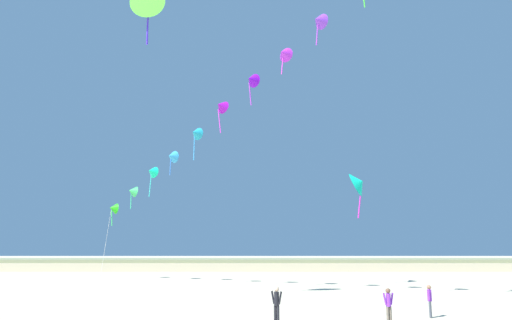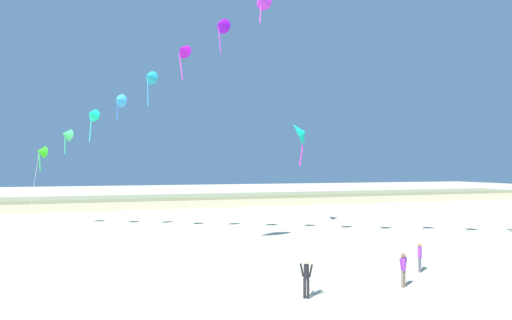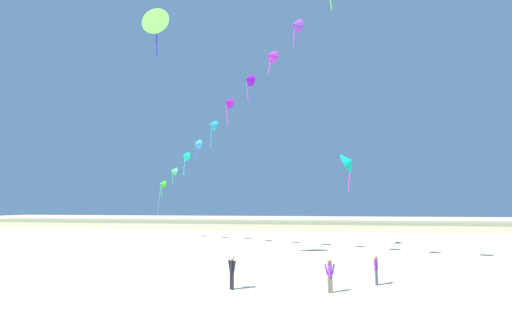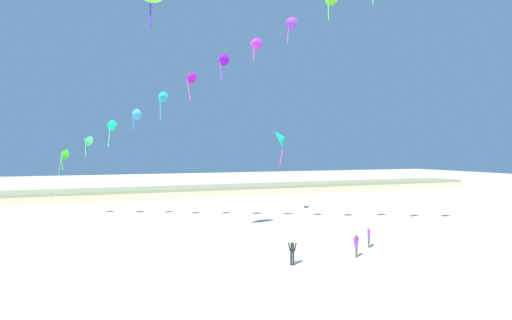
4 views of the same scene
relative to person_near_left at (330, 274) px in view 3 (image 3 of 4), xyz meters
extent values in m
plane|color=beige|center=(-5.02, -3.37, -0.94)|extent=(240.00, 240.00, 0.00)
cube|color=beige|center=(-5.02, 43.94, -0.40)|extent=(120.00, 9.28, 1.08)
cube|color=gray|center=(-5.02, 43.94, 0.30)|extent=(120.00, 7.89, 0.62)
cylinder|color=#726656|center=(0.07, 0.02, -0.53)|extent=(0.12, 0.12, 0.82)
cylinder|color=#726656|center=(-0.07, -0.02, -0.53)|extent=(0.12, 0.12, 0.82)
cylinder|color=purple|center=(0.00, 0.00, 0.17)|extent=(0.22, 0.22, 0.58)
cylinder|color=purple|center=(0.18, 0.06, 0.21)|extent=(0.21, 0.14, 0.55)
cylinder|color=purple|center=(-0.18, -0.06, 0.21)|extent=(0.21, 0.14, 0.55)
sphere|color=brown|center=(0.00, 0.00, 0.57)|extent=(0.22, 0.22, 0.22)
cylinder|color=black|center=(-5.06, -0.17, -0.50)|extent=(0.13, 0.13, 0.86)
cylinder|color=black|center=(-5.18, -0.08, -0.50)|extent=(0.13, 0.13, 0.86)
cylinder|color=black|center=(-5.12, -0.12, 0.23)|extent=(0.23, 0.23, 0.61)
cylinder|color=black|center=(-4.96, -0.24, 0.28)|extent=(0.22, 0.19, 0.58)
cylinder|color=black|center=(-5.28, 0.00, 0.28)|extent=(0.22, 0.19, 0.58)
sphere|color=beige|center=(-5.12, -0.12, 0.66)|extent=(0.23, 0.23, 0.23)
cylinder|color=#474C56|center=(2.63, 2.04, -0.54)|extent=(0.12, 0.12, 0.80)
cylinder|color=#474C56|center=(2.69, 2.17, -0.54)|extent=(0.12, 0.12, 0.80)
cylinder|color=purple|center=(2.66, 2.10, 0.14)|extent=(0.21, 0.21, 0.56)
cylinder|color=purple|center=(2.59, 1.93, 0.19)|extent=(0.15, 0.20, 0.54)
cylinder|color=purple|center=(2.73, 2.27, 0.19)|extent=(0.15, 0.20, 0.54)
sphere|color=#9E7051|center=(2.66, 2.10, 0.54)|extent=(0.22, 0.22, 0.22)
cone|color=#29D118|center=(-20.94, 25.93, 6.32)|extent=(1.33, 1.36, 1.16)
cylinder|color=#39E553|center=(-21.05, 26.03, 5.30)|extent=(0.24, 0.27, 1.59)
cone|color=#3BD064|center=(-18.38, 23.54, 7.84)|extent=(1.37, 1.41, 1.20)
cylinder|color=#39E592|center=(-18.49, 23.65, 6.84)|extent=(0.10, 0.20, 1.55)
cone|color=#11F1A7|center=(-16.01, 21.34, 9.47)|extent=(1.39, 1.34, 1.19)
cylinder|color=#39E5D5|center=(-16.12, 21.45, 8.16)|extent=(0.25, 0.27, 2.19)
cone|color=#32A2E3|center=(-13.68, 18.84, 10.46)|extent=(1.31, 1.23, 1.11)
cylinder|color=#397DE5|center=(-13.79, 18.94, 9.50)|extent=(0.12, 0.13, 1.48)
cone|color=#1DA3BF|center=(-11.28, 16.67, 12.10)|extent=(1.34, 1.26, 1.14)
cylinder|color=#399DE5|center=(-11.38, 16.77, 10.80)|extent=(0.09, 0.29, 2.17)
cone|color=#A812C5|center=(-8.93, 14.20, 13.78)|extent=(1.44, 1.42, 1.23)
cylinder|color=#E539D8|center=(-9.04, 14.30, 12.52)|extent=(0.32, 0.31, 2.07)
cone|color=#790DD6|center=(-6.40, 11.89, 15.18)|extent=(1.30, 1.24, 1.11)
cylinder|color=#BF39E5|center=(-6.51, 11.99, 14.05)|extent=(0.23, 0.08, 1.80)
cone|color=#BB2CDF|center=(-4.04, 9.49, 16.28)|extent=(1.32, 1.24, 1.12)
cylinder|color=#E539DE|center=(-4.15, 9.60, 15.39)|extent=(0.20, 0.20, 1.35)
cone|color=purple|center=(-1.79, 7.15, 17.65)|extent=(1.28, 1.32, 1.13)
cylinder|color=#B439E5|center=(-1.90, 7.25, 16.67)|extent=(0.21, 0.08, 1.52)
cylinder|color=silver|center=(-21.67, 26.50, 2.73)|extent=(1.31, 1.56, 7.35)
cone|color=#64ED3B|center=(-13.38, 7.01, 18.70)|extent=(2.41, 1.04, 2.44)
cone|color=#4D2DE5|center=(-13.38, 7.01, 18.72)|extent=(1.33, 0.62, 1.34)
cylinder|color=#4D2DE5|center=(-13.38, 7.01, 17.11)|extent=(0.15, 0.38, 2.46)
cone|color=#11EAB7|center=(3.44, 20.04, 8.19)|extent=(2.48, 2.83, 2.45)
cone|color=#E52DC5|center=(3.44, 20.04, 8.21)|extent=(1.41, 1.57, 1.37)
cylinder|color=#E52DC5|center=(3.44, 20.04, 6.40)|extent=(0.45, 0.40, 2.87)
camera|label=1|loc=(-6.05, -21.62, 2.70)|focal=32.00mm
camera|label=2|loc=(-12.36, -16.33, 4.81)|focal=28.00mm
camera|label=3|loc=(-0.95, -18.51, 3.52)|focal=24.00mm
camera|label=4|loc=(-16.82, -23.76, 6.57)|focal=28.00mm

